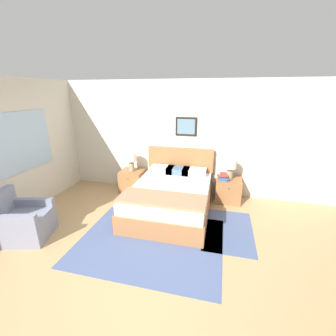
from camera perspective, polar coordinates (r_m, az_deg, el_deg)
name	(u,v)px	position (r m, az deg, el deg)	size (l,w,h in m)	color
ground_plane	(127,272)	(3.42, -10.41, -24.61)	(16.00, 16.00, 0.00)	tan
wall_back	(173,138)	(5.31, 1.29, 7.58)	(7.63, 0.09, 2.60)	beige
wall_left	(29,146)	(5.33, -31.78, 4.85)	(0.08, 5.22, 2.60)	beige
area_rug_main	(150,241)	(3.90, -4.49, -17.99)	(2.32, 1.82, 0.01)	#47567F
area_rug_bedside	(228,230)	(4.28, 15.08, -14.91)	(0.84, 1.36, 0.01)	#47567F
bed	(171,197)	(4.58, 0.73, -7.35)	(1.54, 2.04, 1.11)	#936038
armchair	(22,222)	(4.52, -33.08, -11.41)	(0.91, 0.84, 0.83)	gray
nightstand_near_window	(133,181)	(5.58, -8.98, -3.22)	(0.54, 0.52, 0.53)	#936038
nightstand_by_door	(228,190)	(5.19, 15.03, -5.39)	(0.54, 0.52, 0.53)	#936038
table_lamp_near_window	(131,159)	(5.38, -9.34, 2.29)	(0.27, 0.27, 0.45)	gray
table_lamp_by_door	(230,166)	(4.97, 15.54, 0.48)	(0.27, 0.27, 0.45)	gray
book_thick_bottom	(223,179)	(5.04, 13.91, -2.64)	(0.15, 0.28, 0.03)	#335693
book_hardcover_middle	(224,177)	(5.03, 13.94, -2.29)	(0.25, 0.28, 0.04)	#335693
book_novel_upper	(224,176)	(5.01, 13.97, -1.94)	(0.17, 0.22, 0.03)	#232328
book_slim_near_top	(224,175)	(5.00, 14.00, -1.63)	(0.19, 0.25, 0.03)	#B7332D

